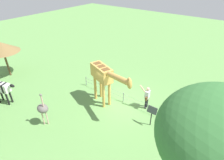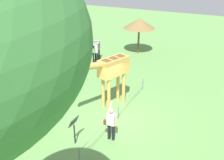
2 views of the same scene
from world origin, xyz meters
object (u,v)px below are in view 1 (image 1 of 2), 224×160
at_px(ostrich, 43,109).
at_px(giraffe, 104,76).
at_px(shade_hut_near, 2,47).
at_px(visitor, 147,96).
at_px(info_sign, 152,113).
at_px(tree_east, 224,141).
at_px(zebra, 2,88).

bearing_deg(ostrich, giraffe, 66.29).
distance_m(ostrich, shade_hut_near, 7.76).
distance_m(visitor, shade_hut_near, 11.95).
bearing_deg(giraffe, visitor, 28.90).
bearing_deg(giraffe, info_sign, 1.12).
bearing_deg(tree_east, info_sign, 128.81).
distance_m(shade_hut_near, info_sign, 12.62).
bearing_deg(visitor, info_sign, -52.59).
height_order(zebra, tree_east, tree_east).
bearing_deg(giraffe, ostrich, -113.71).
bearing_deg(visitor, shade_hut_near, -164.54).
bearing_deg(zebra, ostrich, 5.39).
bearing_deg(tree_east, visitor, 128.48).
bearing_deg(zebra, shade_hut_near, 149.18).
xyz_separation_m(zebra, tree_east, (12.09, -0.05, 3.56)).
height_order(visitor, tree_east, tree_east).
bearing_deg(tree_east, giraffe, 148.96).
bearing_deg(zebra, tree_east, -0.22).
bearing_deg(giraffe, tree_east, -31.04).
bearing_deg(tree_east, shade_hut_near, 172.14).
height_order(giraffe, zebra, giraffe).
relative_size(tree_east, info_sign, 4.46).
bearing_deg(shade_hut_near, ostrich, -13.19).
bearing_deg(shade_hut_near, info_sign, 8.71).
height_order(visitor, ostrich, ostrich).
height_order(ostrich, info_sign, ostrich).
height_order(visitor, shade_hut_near, shade_hut_near).
bearing_deg(visitor, tree_east, -51.52).
xyz_separation_m(giraffe, shade_hut_near, (-9.01, -1.83, 0.37)).
xyz_separation_m(tree_east, info_sign, (-3.26, 4.05, -3.78)).
bearing_deg(visitor, ostrich, -129.03).
relative_size(giraffe, tree_east, 0.64).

